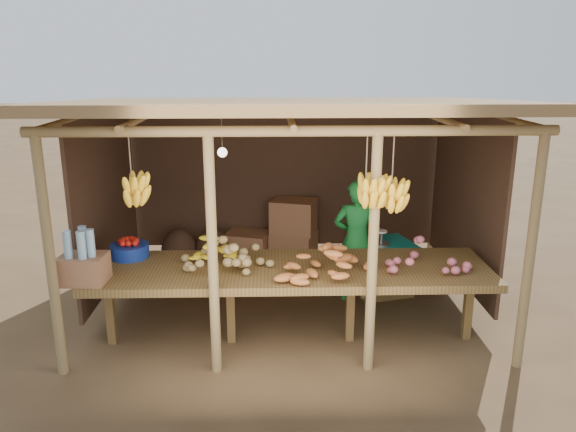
{
  "coord_description": "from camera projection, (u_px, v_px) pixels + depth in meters",
  "views": [
    {
      "loc": [
        -0.18,
        -6.11,
        2.78
      ],
      "look_at": [
        0.0,
        0.0,
        1.05
      ],
      "focal_mm": 35.0,
      "sensor_mm": 36.0,
      "label": 1
    }
  ],
  "objects": [
    {
      "name": "ground",
      "position": [
        288.0,
        301.0,
        6.64
      ],
      "size": [
        60.0,
        60.0,
        0.0
      ],
      "primitive_type": "plane",
      "color": "brown",
      "rests_on": "ground"
    },
    {
      "name": "stall_structure",
      "position": [
        284.0,
        141.0,
        6.05
      ],
      "size": [
        4.7,
        3.5,
        2.43
      ],
      "color": "olive",
      "rests_on": "ground"
    },
    {
      "name": "counter",
      "position": [
        291.0,
        273.0,
        5.53
      ],
      "size": [
        3.9,
        1.05,
        0.8
      ],
      "color": "brown",
      "rests_on": "ground"
    },
    {
      "name": "potato_heap",
      "position": [
        226.0,
        251.0,
        5.42
      ],
      "size": [
        0.93,
        0.64,
        0.36
      ],
      "primitive_type": null,
      "rotation": [
        0.0,
        0.0,
        -0.14
      ],
      "color": "#9B8150",
      "rests_on": "counter"
    },
    {
      "name": "sweet_potato_heap",
      "position": [
        328.0,
        257.0,
        5.25
      ],
      "size": [
        1.02,
        0.84,
        0.35
      ],
      "primitive_type": null,
      "rotation": [
        0.0,
        0.0,
        -0.42
      ],
      "color": "#C56D32",
      "rests_on": "counter"
    },
    {
      "name": "onion_heap",
      "position": [
        427.0,
        250.0,
        5.44
      ],
      "size": [
        0.92,
        0.69,
        0.36
      ],
      "primitive_type": null,
      "rotation": [
        0.0,
        0.0,
        -0.27
      ],
      "color": "#C86171",
      "rests_on": "counter"
    },
    {
      "name": "banana_pile",
      "position": [
        218.0,
        247.0,
        5.56
      ],
      "size": [
        0.61,
        0.43,
        0.35
      ],
      "primitive_type": null,
      "rotation": [
        0.0,
        0.0,
        0.18
      ],
      "color": "yellow",
      "rests_on": "counter"
    },
    {
      "name": "tomato_basin",
      "position": [
        129.0,
        249.0,
        5.76
      ],
      "size": [
        0.39,
        0.39,
        0.21
      ],
      "rotation": [
        0.0,
        0.0,
        0.15
      ],
      "color": "navy",
      "rests_on": "counter"
    },
    {
      "name": "bottle_box",
      "position": [
        83.0,
        262.0,
        5.09
      ],
      "size": [
        0.43,
        0.35,
        0.51
      ],
      "color": "#905F40",
      "rests_on": "counter"
    },
    {
      "name": "vendor",
      "position": [
        356.0,
        241.0,
        6.51
      ],
      "size": [
        0.57,
        0.41,
        1.46
      ],
      "primitive_type": "imported",
      "rotation": [
        0.0,
        0.0,
        3.01
      ],
      "color": "#1A7830",
      "rests_on": "ground"
    },
    {
      "name": "tarp_crate",
      "position": [
        382.0,
        266.0,
        6.81
      ],
      "size": [
        0.83,
        0.76,
        0.83
      ],
      "color": "brown",
      "rests_on": "ground"
    },
    {
      "name": "carton_stack",
      "position": [
        278.0,
        238.0,
        7.68
      ],
      "size": [
        1.31,
        0.61,
        0.91
      ],
      "color": "#905F40",
      "rests_on": "ground"
    },
    {
      "name": "burlap_sacks",
      "position": [
        196.0,
        249.0,
        7.57
      ],
      "size": [
        0.95,
        0.5,
        0.67
      ],
      "color": "#482F21",
      "rests_on": "ground"
    }
  ]
}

